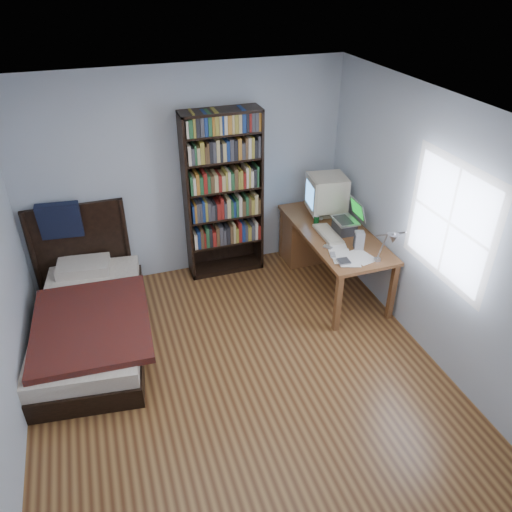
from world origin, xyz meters
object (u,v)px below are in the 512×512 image
(desk, at_px, (316,235))
(speaker, at_px, (359,240))
(crt_monitor, at_px, (326,193))
(desk_lamp, at_px, (391,241))
(keyboard, at_px, (328,234))
(soda_can, at_px, (316,220))
(laptop, at_px, (346,224))
(bed, at_px, (89,316))
(bookshelf, at_px, (223,196))

(desk, distance_m, speaker, 0.99)
(crt_monitor, xyz_separation_m, desk_lamp, (-0.04, -1.47, 0.16))
(desk_lamp, relative_size, keyboard, 1.16)
(desk, bearing_deg, speaker, -85.58)
(crt_monitor, distance_m, soda_can, 0.37)
(desk, relative_size, laptop, 4.47)
(desk_lamp, relative_size, soda_can, 4.87)
(laptop, relative_size, bed, 0.17)
(bed, bearing_deg, desk, 11.05)
(bookshelf, distance_m, bed, 2.02)
(keyboard, xyz_separation_m, soda_can, (-0.02, 0.28, 0.04))
(speaker, relative_size, bookshelf, 0.10)
(laptop, height_order, bookshelf, bookshelf)
(crt_monitor, relative_size, bed, 0.23)
(soda_can, bearing_deg, desk_lamp, -82.77)
(laptop, xyz_separation_m, bed, (-2.91, -0.01, -0.58))
(desk_lamp, bearing_deg, crt_monitor, 88.39)
(keyboard, height_order, soda_can, soda_can)
(bookshelf, bearing_deg, desk, -13.15)
(laptop, distance_m, bed, 2.97)
(crt_monitor, relative_size, speaker, 2.56)
(laptop, relative_size, soda_can, 3.38)
(desk, height_order, bed, bed)
(speaker, xyz_separation_m, soda_can, (-0.21, 0.64, -0.04))
(laptop, distance_m, soda_can, 0.37)
(desk_lamp, xyz_separation_m, bed, (-2.83, 0.98, -0.92))
(desk, height_order, bookshelf, bookshelf)
(keyboard, bearing_deg, desk_lamp, -81.19)
(laptop, xyz_separation_m, speaker, (-0.04, -0.37, -0.01))
(laptop, bearing_deg, speaker, -95.63)
(bookshelf, bearing_deg, desk_lamp, -57.57)
(speaker, distance_m, bookshelf, 1.67)
(laptop, relative_size, bookshelf, 0.19)
(crt_monitor, bearing_deg, desk_lamp, -91.61)
(soda_can, bearing_deg, crt_monitor, 45.94)
(desk_lamp, bearing_deg, bed, 160.87)
(bed, bearing_deg, laptop, 0.29)
(desk, xyz_separation_m, soda_can, (-0.14, -0.26, 0.37))
(desk, height_order, desk_lamp, desk_lamp)
(desk, distance_m, bookshelf, 1.29)
(desk, bearing_deg, keyboard, -102.08)
(keyboard, distance_m, speaker, 0.42)
(desk, bearing_deg, soda_can, -117.75)
(keyboard, relative_size, soda_can, 4.19)
(laptop, distance_m, desk_lamp, 1.05)
(crt_monitor, distance_m, desk_lamp, 1.48)
(soda_can, distance_m, bed, 2.73)
(keyboard, xyz_separation_m, bookshelf, (-1.00, 0.80, 0.27))
(speaker, distance_m, bed, 2.95)
(bed, bearing_deg, speaker, -7.06)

